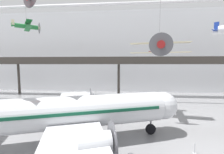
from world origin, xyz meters
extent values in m
cube|color=silver|center=(0.00, 38.97, 12.93)|extent=(140.00, 3.00, 25.86)
cube|color=#38332D|center=(0.00, 30.59, 9.39)|extent=(110.00, 3.20, 0.90)
cube|color=#38332D|center=(0.00, 29.05, 10.39)|extent=(110.00, 0.12, 1.10)
cylinder|color=#38332D|center=(-30.25, 31.55, 4.47)|extent=(0.70, 0.70, 8.94)
cylinder|color=#38332D|center=(0.00, 31.55, 4.47)|extent=(0.70, 0.70, 8.94)
cylinder|color=silver|center=(0.00, 22.91, 22.11)|extent=(120.00, 0.60, 0.60)
cylinder|color=silver|center=(-4.60, 4.71, 3.66)|extent=(22.06, 10.59, 3.59)
sphere|color=silver|center=(6.70, 8.60, 3.66)|extent=(3.52, 3.52, 3.52)
cube|color=#0F4C33|center=(-4.60, 4.71, 4.02)|extent=(20.63, 10.15, 0.32)
cube|color=silver|center=(-6.75, 13.34, 2.85)|extent=(9.46, 15.03, 0.28)
cylinder|color=silver|center=(-4.28, 10.90, 2.90)|extent=(2.99, 2.47, 1.72)
cylinder|color=#4C4C51|center=(-2.95, 11.36, 2.90)|extent=(1.12, 3.12, 3.28)
cylinder|color=silver|center=(-5.84, 15.45, 2.90)|extent=(2.99, 2.47, 1.72)
cylinder|color=#4C4C51|center=(-4.51, 15.91, 2.90)|extent=(1.12, 3.12, 3.28)
cylinder|color=silver|center=(-0.54, 0.03, 2.90)|extent=(2.99, 2.47, 1.72)
cylinder|color=#4C4C51|center=(0.80, 0.49, 2.90)|extent=(1.12, 3.12, 3.28)
cylinder|color=#4C4C51|center=(5.12, 8.06, 1.26)|extent=(0.20, 0.20, 1.21)
cylinder|color=black|center=(5.12, 8.06, 0.65)|extent=(1.35, 0.78, 1.30)
cylinder|color=#4C4C51|center=(-5.29, 7.51, 1.26)|extent=(0.20, 0.20, 1.21)
cylinder|color=black|center=(-5.29, 7.51, 0.65)|extent=(1.35, 0.78, 1.30)
cylinder|color=#4C4C51|center=(-3.42, 2.08, 1.26)|extent=(0.20, 0.20, 1.21)
cylinder|color=black|center=(-3.42, 2.08, 0.65)|extent=(1.35, 0.78, 1.30)
cylinder|color=#1E6B33|center=(-19.96, 21.18, 17.24)|extent=(4.12, 3.62, 0.97)
cone|color=beige|center=(-18.12, 22.70, 17.23)|extent=(1.12, 1.14, 0.85)
cylinder|color=#4C4C51|center=(-17.99, 22.80, 17.23)|extent=(1.59, 1.92, 2.45)
cone|color=#1E6B33|center=(-21.68, 19.78, 17.26)|extent=(1.46, 1.40, 0.81)
cube|color=#1E6B33|center=(-19.75, 21.36, 18.00)|extent=(5.22, 6.03, 0.10)
cube|color=#1E6B33|center=(-19.75, 21.36, 16.87)|extent=(5.22, 6.03, 0.10)
cube|color=beige|center=(-21.90, 19.60, 17.81)|extent=(0.47, 0.40, 1.13)
cube|color=beige|center=(-21.90, 19.60, 17.24)|extent=(1.98, 2.25, 0.06)
cylinder|color=slate|center=(-19.96, 21.18, 19.76)|extent=(0.04, 0.04, 4.10)
cone|color=silver|center=(14.83, 11.75, 13.53)|extent=(1.63, 1.55, 0.95)
cube|color=navy|center=(14.59, 11.94, 14.27)|extent=(0.51, 0.43, 1.24)
cube|color=navy|center=(14.59, 11.94, 13.65)|extent=(2.16, 2.48, 0.06)
cylinder|color=beige|center=(7.29, 14.38, 11.34)|extent=(2.16, 6.33, 1.98)
cone|color=maroon|center=(6.82, 11.21, 11.72)|extent=(1.28, 1.17, 1.14)
cylinder|color=#4C4C51|center=(6.79, 10.99, 11.75)|extent=(3.26, 0.52, 3.29)
cone|color=beige|center=(7.73, 17.33, 10.99)|extent=(1.32, 1.89, 1.26)
cube|color=beige|center=(7.24, 14.01, 12.35)|extent=(9.35, 2.83, 0.10)
cube|color=beige|center=(7.24, 14.01, 10.83)|extent=(9.35, 2.83, 0.10)
cube|color=maroon|center=(7.78, 17.70, 12.10)|extent=(0.17, 0.75, 1.52)
cube|color=maroon|center=(7.78, 17.70, 11.34)|extent=(3.37, 1.22, 0.06)
cylinder|color=slate|center=(7.29, 14.38, 16.77)|extent=(0.04, 0.04, 9.60)
cylinder|color=#B2B5BA|center=(8.83, 4.16, 0.02)|extent=(0.36, 0.36, 0.04)
cylinder|color=#B2B5BA|center=(8.83, 4.16, 0.52)|extent=(0.07, 0.07, 0.95)
sphere|color=#B2B5BA|center=(8.83, 4.16, 1.03)|extent=(0.10, 0.10, 0.10)
camera|label=1|loc=(1.77, -10.88, 9.00)|focal=24.00mm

